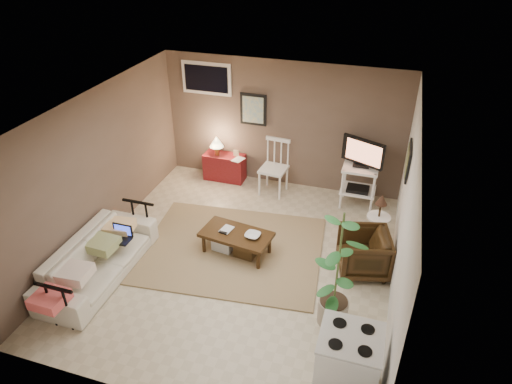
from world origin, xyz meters
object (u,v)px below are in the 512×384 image
(spindle_chair, at_px, (274,169))
(armchair, at_px, (364,251))
(coffee_table, at_px, (236,241))
(side_table, at_px, (379,215))
(tv_stand, at_px, (360,172))
(potted_plant, at_px, (338,267))
(stove, at_px, (348,364))
(sofa, at_px, (97,253))
(red_console, at_px, (224,165))

(spindle_chair, relative_size, armchair, 1.44)
(coffee_table, bearing_deg, spindle_chair, 88.38)
(spindle_chair, distance_m, side_table, 2.30)
(tv_stand, height_order, potted_plant, potted_plant)
(armchair, relative_size, potted_plant, 0.42)
(tv_stand, relative_size, side_table, 1.35)
(armchair, bearing_deg, side_table, 153.28)
(stove, bearing_deg, coffee_table, 135.46)
(sofa, xyz_separation_m, potted_plant, (3.36, 0.12, 0.51))
(red_console, relative_size, tv_stand, 0.71)
(tv_stand, xyz_separation_m, armchair, (0.28, -1.79, -0.33))
(red_console, relative_size, stove, 1.07)
(coffee_table, height_order, side_table, side_table)
(coffee_table, height_order, tv_stand, tv_stand)
(sofa, bearing_deg, armchair, -71.05)
(coffee_table, distance_m, tv_stand, 2.58)
(stove, bearing_deg, tv_stand, 94.79)
(stove, bearing_deg, red_console, 126.03)
(armchair, xyz_separation_m, potted_plant, (-0.25, -1.12, 0.55))
(armchair, bearing_deg, sofa, -85.16)
(tv_stand, xyz_separation_m, side_table, (0.42, -1.16, -0.09))
(red_console, xyz_separation_m, potted_plant, (2.66, -3.09, 0.59))
(stove, bearing_deg, sofa, 167.00)
(red_console, height_order, potted_plant, potted_plant)
(sofa, bearing_deg, stove, -103.00)
(spindle_chair, distance_m, tv_stand, 1.57)
(red_console, bearing_deg, armchair, -34.15)
(potted_plant, bearing_deg, armchair, 77.42)
(armchair, bearing_deg, coffee_table, -98.82)
(coffee_table, height_order, armchair, armchair)
(coffee_table, height_order, red_console, red_console)
(tv_stand, xyz_separation_m, stove, (0.32, -3.87, -0.26))
(coffee_table, distance_m, armchair, 1.91)
(red_console, relative_size, potted_plant, 0.54)
(sofa, distance_m, side_table, 4.20)
(tv_stand, relative_size, armchair, 1.80)
(side_table, bearing_deg, spindle_chair, 149.68)
(potted_plant, bearing_deg, tv_stand, 90.62)
(coffee_table, relative_size, potted_plant, 0.66)
(red_console, distance_m, armchair, 3.52)
(sofa, bearing_deg, spindle_chair, -30.34)
(spindle_chair, relative_size, tv_stand, 0.80)
(coffee_table, distance_m, sofa, 2.03)
(red_console, distance_m, potted_plant, 4.12)
(coffee_table, relative_size, armchair, 1.58)
(coffee_table, height_order, potted_plant, potted_plant)
(spindle_chair, height_order, tv_stand, tv_stand)
(sofa, height_order, red_console, red_console)
(spindle_chair, height_order, potted_plant, potted_plant)
(sofa, distance_m, potted_plant, 3.40)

